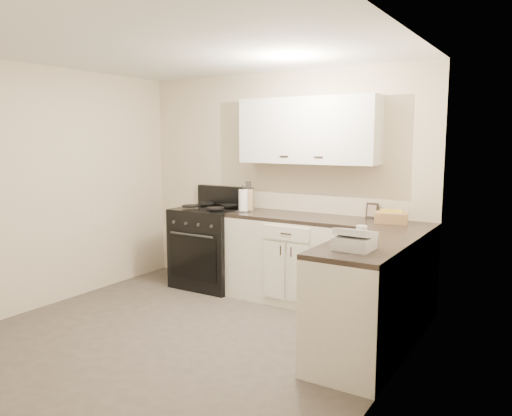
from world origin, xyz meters
The scene contains 19 objects.
floor centered at (0.00, 0.00, 0.00)m, with size 3.60×3.60×0.00m, color #473F38.
ceiling centered at (0.00, 0.00, 2.50)m, with size 3.60×3.60×0.00m, color white.
wall_back centered at (0.00, 1.80, 1.25)m, with size 3.60×3.60×0.00m, color beige.
wall_right centered at (1.80, 0.00, 1.25)m, with size 3.60×3.60×0.00m, color beige.
wall_left centered at (-1.80, 0.00, 1.25)m, with size 3.60×3.60×0.00m, color beige.
base_cabinets_back centered at (0.43, 1.50, 0.45)m, with size 1.55×0.60×0.90m, color white.
base_cabinets_right centered at (1.50, 0.85, 0.45)m, with size 0.60×1.90×0.90m, color white.
countertop_back centered at (0.43, 1.50, 0.92)m, with size 1.55×0.60×0.04m, color black.
countertop_right centered at (1.50, 0.85, 0.92)m, with size 0.60×1.90×0.04m, color black.
upper_cabinets centered at (0.43, 1.65, 1.84)m, with size 1.55×0.30×0.70m, color white.
stove centered at (-0.75, 1.48, 0.46)m, with size 0.79×0.68×0.96m, color black.
knife_block centered at (-0.27, 1.56, 1.06)m, with size 0.11×0.10×0.24m, color tan.
paper_towel centered at (-0.27, 1.45, 1.06)m, with size 0.10×0.10×0.25m, color white.
picture_frame centered at (1.12, 1.76, 1.02)m, with size 0.13×0.02×0.16m, color black.
wicker_basket centered at (1.38, 1.57, 0.99)m, with size 0.31×0.20×0.10m, color tan.
countertop_grill centered at (1.49, 0.26, 0.99)m, with size 0.27×0.25×0.10m, color silver.
glass_jar centered at (1.47, 0.48, 1.01)m, with size 0.09×0.09×0.15m, color silver.
oven_mitt_near centered at (1.18, 0.30, 0.51)m, with size 0.02×0.17×0.30m, color black.
oven_mitt_far centered at (1.18, 0.41, 0.44)m, with size 0.02×0.17×0.29m, color black.
Camera 1 is at (2.77, -3.21, 1.76)m, focal length 35.00 mm.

